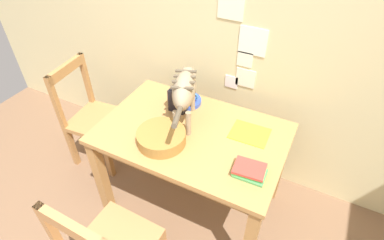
% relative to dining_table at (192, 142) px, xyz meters
% --- Properties ---
extents(wall_rear, '(5.06, 0.11, 2.50)m').
position_rel_dining_table_xyz_m(wall_rear, '(-0.03, 0.61, 0.59)').
color(wall_rear, beige).
rests_on(wall_rear, ground_plane).
extents(dining_table, '(1.23, 0.80, 0.76)m').
position_rel_dining_table_xyz_m(dining_table, '(0.00, 0.00, 0.00)').
color(dining_table, '#B27F47').
rests_on(dining_table, ground_plane).
extents(cat, '(0.30, 0.66, 0.35)m').
position_rel_dining_table_xyz_m(cat, '(-0.10, 0.10, 0.34)').
color(cat, '#9A8667').
rests_on(cat, dining_table).
extents(saucer_bowl, '(0.20, 0.20, 0.03)m').
position_rel_dining_table_xyz_m(saucer_bowl, '(-0.17, 0.27, 0.11)').
color(saucer_bowl, '#3651B9').
rests_on(saucer_bowl, dining_table).
extents(coffee_mug, '(0.13, 0.09, 0.08)m').
position_rel_dining_table_xyz_m(coffee_mug, '(-0.17, 0.27, 0.17)').
color(coffee_mug, '#3073BE').
rests_on(coffee_mug, saucer_bowl).
extents(magazine, '(0.25, 0.21, 0.01)m').
position_rel_dining_table_xyz_m(magazine, '(0.35, 0.15, 0.10)').
color(magazine, gold).
rests_on(magazine, dining_table).
extents(book_stack, '(0.20, 0.16, 0.05)m').
position_rel_dining_table_xyz_m(book_stack, '(0.45, -0.17, 0.12)').
color(book_stack, '#4C9853').
rests_on(book_stack, dining_table).
extents(wicker_basket, '(0.31, 0.31, 0.08)m').
position_rel_dining_table_xyz_m(wicker_basket, '(-0.13, -0.17, 0.14)').
color(wicker_basket, olive).
rests_on(wicker_basket, dining_table).
extents(toaster, '(0.12, 0.20, 0.18)m').
position_rel_dining_table_xyz_m(toaster, '(-0.19, 0.22, 0.18)').
color(toaster, black).
rests_on(toaster, dining_table).
extents(wooden_chair_near, '(0.46, 0.46, 0.92)m').
position_rel_dining_table_xyz_m(wooden_chair_near, '(-1.00, 0.09, -0.21)').
color(wooden_chair_near, '#AB7843').
rests_on(wooden_chair_near, ground_plane).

